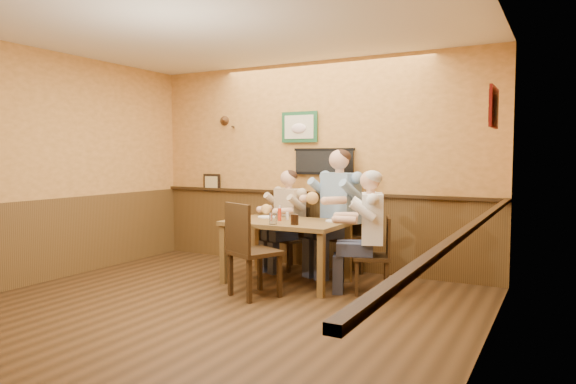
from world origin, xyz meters
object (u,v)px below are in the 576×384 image
Objects in this scene: dining_table at (286,228)px; salt_shaker at (287,216)px; hot_sauce_bottle at (280,214)px; diner_white_elder at (372,238)px; diner_blue_polo at (341,219)px; cola_tumbler at (295,220)px; chair_near_side at (255,250)px; chair_right_end at (372,255)px; diner_tan_shirt at (290,225)px; water_glass_mid at (273,219)px; chair_back_left at (290,238)px; pepper_shaker at (279,216)px; water_glass_left at (240,216)px; chair_back_right at (340,235)px.

salt_shaker is at bearing 113.06° from dining_table.
diner_white_elder is at bearing 4.38° from hot_sauce_bottle.
diner_blue_polo reaches higher than cola_tumbler.
chair_near_side is 0.73m from hot_sauce_bottle.
cola_tumbler reaches higher than dining_table.
hot_sauce_bottle is at bearing -150.04° from dining_table.
dining_table is at bearing -107.76° from chair_right_end.
salt_shaker is at bearing -43.86° from diner_tan_shirt.
diner_blue_polo reaches higher than dining_table.
water_glass_mid is at bearing -89.56° from chair_right_end.
diner_tan_shirt is (0.00, 0.00, 0.18)m from chair_back_left.
chair_back_left is (-0.33, 0.69, -0.24)m from dining_table.
chair_back_left is at bearing 0.00° from diner_tan_shirt.
diner_tan_shirt is at bearing 0.00° from chair_back_left.
pepper_shaker is (-0.49, -0.74, 0.08)m from diner_blue_polo.
cola_tumbler is 0.44m from pepper_shaker.
pepper_shaker is (-0.09, 0.69, 0.29)m from chair_near_side.
cola_tumbler is at bearing 0.13° from water_glass_left.
chair_back_right reaches higher than dining_table.
hot_sauce_bottle is (-1.12, -0.09, 0.22)m from diner_white_elder.
chair_near_side is at bearing -121.52° from cola_tumbler.
chair_right_end reaches higher than pepper_shaker.
cola_tumbler is (0.23, 0.09, -0.01)m from water_glass_mid.
water_glass_left is (-0.87, -1.01, 0.08)m from diner_blue_polo.
diner_tan_shirt reaches higher than dining_table.
chair_back_right reaches higher than water_glass_mid.
chair_back_left is 0.75m from salt_shaker.
diner_blue_polo is at bearing -80.80° from chair_near_side.
water_glass_mid is 0.37m from pepper_shaker.
pepper_shaker is at bearing 178.64° from dining_table.
pepper_shaker is (-0.49, -0.74, 0.30)m from chair_back_right.
water_glass_left reaches higher than chair_back_left.
diner_blue_polo is (0.00, 0.00, 0.22)m from chair_back_right.
diner_white_elder is 7.21× the size of hot_sauce_bottle.
diner_tan_shirt is at bearing 115.67° from salt_shaker.
salt_shaker is at bearing -43.86° from chair_back_left.
chair_right_end is 1.21m from pepper_shaker.
chair_back_left is 1.52m from chair_right_end.
salt_shaker is at bearing 128.81° from cola_tumbler.
water_glass_left is 0.73m from cola_tumbler.
dining_table is at bearing -66.24° from chair_near_side.
diner_white_elder reaches higher than chair_right_end.
diner_white_elder is 1.12m from salt_shaker.
water_glass_left is (-0.47, 0.43, 0.29)m from chair_near_side.
pepper_shaker is (-0.10, 0.00, 0.14)m from dining_table.
chair_back_right reaches higher than chair_back_left.
water_glass_mid reaches higher than cola_tumbler.
water_glass_mid reaches higher than water_glass_left.
cola_tumbler is at bearing -51.19° from salt_shaker.
diner_blue_polo reaches higher than pepper_shaker.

